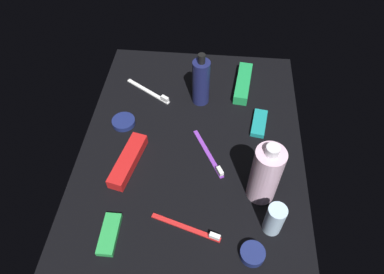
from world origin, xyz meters
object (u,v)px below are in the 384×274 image
object	(u,v)px
bodywash_bottle	(265,174)
cream_tin_right	(252,254)
lotion_bottle	(201,82)
toothpaste_box_green	(243,83)
snack_bar_green	(109,234)
cream_tin_left	(124,122)
toothbrush_white	(150,92)
snack_bar_teal	(259,123)
deodorant_stick	(274,219)
toothpaste_box_red	(128,161)
toothbrush_purple	(210,155)
toothbrush_red	(190,228)

from	to	relation	value
bodywash_bottle	cream_tin_right	world-z (taller)	bodywash_bottle
cream_tin_right	lotion_bottle	bearing A→B (deg)	-162.37
toothpaste_box_green	snack_bar_green	xyz separation A→B (cm)	(55.64, -31.94, -0.85)
cream_tin_left	bodywash_bottle	bearing A→B (deg)	63.21
toothbrush_white	snack_bar_teal	distance (cm)	36.92
snack_bar_green	toothbrush_white	bearing A→B (deg)	177.93
snack_bar_teal	deodorant_stick	bearing A→B (deg)	12.04
toothpaste_box_red	cream_tin_right	bearing A→B (deg)	68.40
deodorant_stick	cream_tin_left	world-z (taller)	deodorant_stick
snack_bar_green	cream_tin_right	bearing A→B (deg)	86.75
toothbrush_white	snack_bar_green	world-z (taller)	toothbrush_white
toothbrush_white	toothpaste_box_red	bearing A→B (deg)	-2.52
lotion_bottle	toothbrush_white	world-z (taller)	lotion_bottle
toothbrush_white	snack_bar_green	bearing A→B (deg)	-1.79
snack_bar_green	cream_tin_left	bearing A→B (deg)	-173.34
toothbrush_white	toothpaste_box_green	bearing A→B (deg)	101.10
toothbrush_purple	snack_bar_green	distance (cm)	34.15
deodorant_stick	toothbrush_purple	world-z (taller)	deodorant_stick
cream_tin_right	cream_tin_left	bearing A→B (deg)	-134.25
toothpaste_box_green	snack_bar_green	bearing A→B (deg)	-23.32
lotion_bottle	cream_tin_right	size ratio (longest dim) A/B	3.11
deodorant_stick	toothbrush_white	distance (cm)	57.95
deodorant_stick	cream_tin_right	distance (cm)	9.47
deodorant_stick	toothbrush_purple	xyz separation A→B (cm)	(-20.04, -16.28, -4.05)
deodorant_stick	snack_bar_green	world-z (taller)	deodorant_stick
deodorant_stick	cream_tin_right	xyz separation A→B (cm)	(7.32, -4.79, -3.64)
toothbrush_red	cream_tin_left	bearing A→B (deg)	-144.11
deodorant_stick	toothbrush_red	distance (cm)	20.31
lotion_bottle	snack_bar_teal	xyz separation A→B (cm)	(8.93, 18.59, -7.23)
snack_bar_green	toothbrush_purple	bearing A→B (deg)	138.26
bodywash_bottle	cream_tin_right	bearing A→B (deg)	-8.01
bodywash_bottle	toothbrush_purple	distance (cm)	19.32
toothpaste_box_green	cream_tin_left	world-z (taller)	toothpaste_box_green
toothpaste_box_green	cream_tin_right	xyz separation A→B (cm)	(57.41, 2.16, -0.58)
toothbrush_red	cream_tin_right	bearing A→B (deg)	71.45
snack_bar_green	cream_tin_left	size ratio (longest dim) A/B	1.48
toothpaste_box_green	snack_bar_teal	distance (cm)	17.39
snack_bar_teal	toothbrush_red	bearing A→B (deg)	-17.82
toothpaste_box_red	cream_tin_left	xyz separation A→B (cm)	(-14.70, -4.64, -0.81)
toothbrush_purple	toothbrush_red	world-z (taller)	same
toothpaste_box_green	snack_bar_teal	xyz separation A→B (cm)	(16.64, 4.96, -0.85)
deodorant_stick	toothpaste_box_red	world-z (taller)	deodorant_stick
cream_tin_left	toothbrush_white	bearing A→B (deg)	157.13
deodorant_stick	toothpaste_box_green	size ratio (longest dim) A/B	0.53
toothbrush_white	deodorant_stick	bearing A→B (deg)	40.24
lotion_bottle	cream_tin_right	world-z (taller)	lotion_bottle
toothbrush_red	cream_tin_right	size ratio (longest dim) A/B	3.01
cream_tin_right	snack_bar_teal	bearing A→B (deg)	176.08
toothpaste_box_green	toothpaste_box_red	bearing A→B (deg)	-35.88
toothbrush_red	toothpaste_box_green	bearing A→B (deg)	166.25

